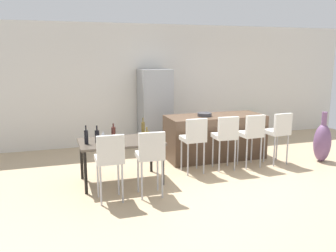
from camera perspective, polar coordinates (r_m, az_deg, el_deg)
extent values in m
plane|color=tan|center=(6.82, 8.18, -7.36)|extent=(10.00, 10.00, 0.00)
cube|color=silver|center=(9.05, 0.59, 6.81)|extent=(10.00, 0.12, 2.90)
cube|color=#4C3828|center=(7.62, 7.52, -1.73)|extent=(2.07, 0.84, 0.92)
cube|color=silver|center=(6.59, 4.00, -2.03)|extent=(0.41, 0.41, 0.08)
cube|color=silver|center=(6.39, 4.62, -0.45)|extent=(0.40, 0.07, 0.36)
cylinder|color=#B2B2B7|center=(6.76, 2.17, -4.68)|extent=(0.03, 0.03, 0.61)
cylinder|color=#B2B2B7|center=(6.88, 4.66, -4.42)|extent=(0.03, 0.03, 0.61)
cylinder|color=#B2B2B7|center=(6.48, 3.21, -5.42)|extent=(0.03, 0.03, 0.61)
cylinder|color=#B2B2B7|center=(6.60, 5.78, -5.14)|extent=(0.03, 0.03, 0.61)
cube|color=silver|center=(6.86, 9.03, -1.61)|extent=(0.42, 0.42, 0.08)
cube|color=silver|center=(6.66, 9.68, -0.09)|extent=(0.40, 0.08, 0.36)
cylinder|color=#B2B2B7|center=(7.03, 7.21, -4.15)|extent=(0.03, 0.03, 0.61)
cylinder|color=#B2B2B7|center=(7.15, 9.59, -3.95)|extent=(0.03, 0.03, 0.61)
cylinder|color=#B2B2B7|center=(6.74, 8.24, -4.85)|extent=(0.03, 0.03, 0.61)
cylinder|color=#B2B2B7|center=(6.87, 10.70, -4.62)|extent=(0.03, 0.03, 0.61)
cube|color=silver|center=(7.13, 13.02, -1.27)|extent=(0.41, 0.41, 0.08)
cube|color=silver|center=(6.95, 13.86, 0.21)|extent=(0.40, 0.07, 0.36)
cylinder|color=#B2B2B7|center=(7.26, 11.15, -3.77)|extent=(0.03, 0.03, 0.61)
cylinder|color=#B2B2B7|center=(7.42, 13.27, -3.52)|extent=(0.03, 0.03, 0.61)
cylinder|color=#B2B2B7|center=(7.00, 12.50, -4.40)|extent=(0.03, 0.03, 0.61)
cylinder|color=#B2B2B7|center=(7.17, 14.67, -4.12)|extent=(0.03, 0.03, 0.61)
cube|color=silver|center=(7.46, 17.05, -0.92)|extent=(0.43, 0.43, 0.08)
cube|color=silver|center=(7.29, 17.99, 0.51)|extent=(0.40, 0.09, 0.36)
cylinder|color=#B2B2B7|center=(7.56, 15.19, -3.34)|extent=(0.03, 0.03, 0.61)
cylinder|color=#B2B2B7|center=(7.76, 17.08, -3.08)|extent=(0.03, 0.03, 0.61)
cylinder|color=#B2B2B7|center=(7.32, 16.71, -3.91)|extent=(0.03, 0.03, 0.61)
cylinder|color=#B2B2B7|center=(7.52, 18.61, -3.62)|extent=(0.03, 0.03, 0.61)
cube|color=#4C4238|center=(6.11, -7.61, -2.51)|extent=(1.40, 0.85, 0.04)
cylinder|color=black|center=(6.48, -13.70, -5.32)|extent=(0.05, 0.05, 0.70)
cylinder|color=black|center=(6.69, -2.72, -4.47)|extent=(0.05, 0.05, 0.70)
cylinder|color=black|center=(5.79, -13.09, -7.34)|extent=(0.05, 0.05, 0.70)
cylinder|color=black|center=(6.02, -0.84, -6.29)|extent=(0.05, 0.05, 0.70)
cube|color=silver|center=(5.39, -9.43, -5.25)|extent=(0.40, 0.40, 0.08)
cube|color=silver|center=(5.17, -9.20, -3.43)|extent=(0.40, 0.06, 0.36)
cylinder|color=#B2B2B7|center=(5.63, -11.20, -8.29)|extent=(0.03, 0.03, 0.61)
cylinder|color=#B2B2B7|center=(5.67, -7.97, -8.02)|extent=(0.03, 0.03, 0.61)
cylinder|color=#B2B2B7|center=(5.33, -10.74, -9.41)|extent=(0.03, 0.03, 0.61)
cylinder|color=#B2B2B7|center=(5.38, -7.32, -9.11)|extent=(0.03, 0.03, 0.61)
cube|color=silver|center=(5.51, -2.94, -4.72)|extent=(0.42, 0.42, 0.08)
cube|color=silver|center=(5.30, -2.59, -2.93)|extent=(0.40, 0.08, 0.36)
cylinder|color=#B2B2B7|center=(5.74, -4.82, -7.70)|extent=(0.03, 0.03, 0.61)
cylinder|color=#B2B2B7|center=(5.80, -1.68, -7.46)|extent=(0.03, 0.03, 0.61)
cylinder|color=#B2B2B7|center=(5.44, -4.22, -8.78)|extent=(0.03, 0.03, 0.61)
cylinder|color=#B2B2B7|center=(5.51, -0.91, -8.51)|extent=(0.03, 0.03, 0.61)
cylinder|color=brown|center=(6.41, -4.02, -0.47)|extent=(0.06, 0.06, 0.25)
cylinder|color=brown|center=(6.38, -4.04, 0.97)|extent=(0.02, 0.02, 0.08)
cylinder|color=brown|center=(5.82, -3.42, -1.88)|extent=(0.08, 0.08, 0.21)
cylinder|color=brown|center=(5.79, -3.43, -0.53)|extent=(0.03, 0.03, 0.07)
cylinder|color=#471E19|center=(6.13, -8.75, -1.22)|extent=(0.07, 0.07, 0.23)
cylinder|color=#471E19|center=(6.10, -8.79, 0.11)|extent=(0.03, 0.03, 0.07)
cylinder|color=black|center=(5.95, -12.99, -1.77)|extent=(0.06, 0.06, 0.23)
cylinder|color=black|center=(5.92, -13.06, -0.30)|extent=(0.02, 0.02, 0.09)
cylinder|color=black|center=(6.02, -11.31, -1.65)|extent=(0.07, 0.07, 0.21)
cylinder|color=black|center=(5.99, -11.36, -0.31)|extent=(0.03, 0.03, 0.08)
cylinder|color=silver|center=(6.16, -10.34, -2.27)|extent=(0.06, 0.06, 0.00)
cylinder|color=silver|center=(6.15, -10.36, -1.89)|extent=(0.01, 0.01, 0.08)
cone|color=silver|center=(6.13, -10.39, -1.12)|extent=(0.07, 0.07, 0.09)
cylinder|color=silver|center=(5.80, -10.66, -3.14)|extent=(0.06, 0.06, 0.00)
cylinder|color=silver|center=(5.79, -10.68, -2.74)|extent=(0.01, 0.01, 0.08)
cone|color=silver|center=(5.77, -10.71, -1.92)|extent=(0.07, 0.07, 0.09)
cube|color=#939699|center=(8.52, -2.11, 2.92)|extent=(0.72, 0.68, 1.84)
cylinder|color=#333338|center=(7.40, 5.89, 1.83)|extent=(0.29, 0.29, 0.07)
ellipsoid|color=#704C75|center=(7.98, 23.51, -2.50)|extent=(0.35, 0.35, 0.78)
cylinder|color=#704C75|center=(7.88, 23.81, 1.08)|extent=(0.10, 0.10, 0.27)
cylinder|color=#996B4C|center=(9.80, 13.86, -1.09)|extent=(0.24, 0.24, 0.22)
sphere|color=#2D6B33|center=(9.75, 13.94, 0.58)|extent=(0.40, 0.40, 0.40)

